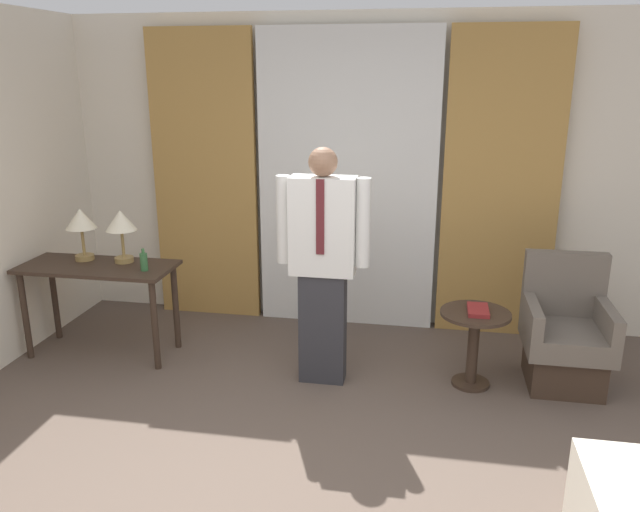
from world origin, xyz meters
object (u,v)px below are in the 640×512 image
(side_table, at_px, (474,336))
(armchair, at_px, (565,339))
(table_lamp_right, at_px, (121,224))
(book, at_px, (478,310))
(desk, at_px, (99,279))
(bottle_near_edge, at_px, (144,261))
(table_lamp_left, at_px, (81,222))
(person, at_px, (323,259))

(side_table, bearing_deg, armchair, 13.71)
(table_lamp_right, distance_m, book, 2.81)
(side_table, bearing_deg, desk, 179.36)
(bottle_near_edge, bearing_deg, table_lamp_left, 163.27)
(person, bearing_deg, table_lamp_left, 172.61)
(desk, xyz_separation_m, side_table, (2.92, -0.03, -0.24))
(bottle_near_edge, distance_m, armchair, 3.19)
(armchair, distance_m, side_table, 0.68)
(table_lamp_left, bearing_deg, desk, -34.90)
(bottle_near_edge, height_order, book, bottle_near_edge)
(table_lamp_left, relative_size, side_table, 0.74)
(book, bearing_deg, desk, 179.40)
(desk, height_order, armchair, armchair)
(desk, bearing_deg, table_lamp_left, 145.10)
(bottle_near_edge, height_order, armchair, armchair)
(table_lamp_right, height_order, side_table, table_lamp_right)
(bottle_near_edge, bearing_deg, book, 0.70)
(bottle_near_edge, height_order, side_table, bottle_near_edge)
(side_table, bearing_deg, bottle_near_edge, -179.34)
(table_lamp_right, xyz_separation_m, person, (1.66, -0.26, -0.12))
(table_lamp_right, bearing_deg, book, -3.11)
(table_lamp_right, bearing_deg, side_table, -3.17)
(desk, bearing_deg, side_table, -0.64)
(table_lamp_right, relative_size, person, 0.24)
(desk, relative_size, book, 4.82)
(person, height_order, side_table, person)
(bottle_near_edge, bearing_deg, table_lamp_right, 144.99)
(desk, bearing_deg, bottle_near_edge, -8.08)
(table_lamp_right, xyz_separation_m, side_table, (2.75, -0.15, -0.67))
(desk, bearing_deg, book, -0.60)
(armchair, relative_size, book, 3.74)
(armchair, xyz_separation_m, book, (-0.64, -0.16, 0.24))
(table_lamp_left, height_order, armchair, table_lamp_left)
(table_lamp_left, xyz_separation_m, side_table, (3.09, -0.15, -0.67))
(bottle_near_edge, xyz_separation_m, person, (1.40, -0.08, 0.12))
(table_lamp_right, height_order, armchair, table_lamp_right)
(person, xyz_separation_m, armchair, (1.75, 0.27, -0.59))
(side_table, bearing_deg, table_lamp_left, 177.18)
(table_lamp_left, distance_m, person, 2.03)
(table_lamp_left, bearing_deg, side_table, -2.82)
(armchair, bearing_deg, side_table, -166.29)
(table_lamp_right, height_order, book, table_lamp_right)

